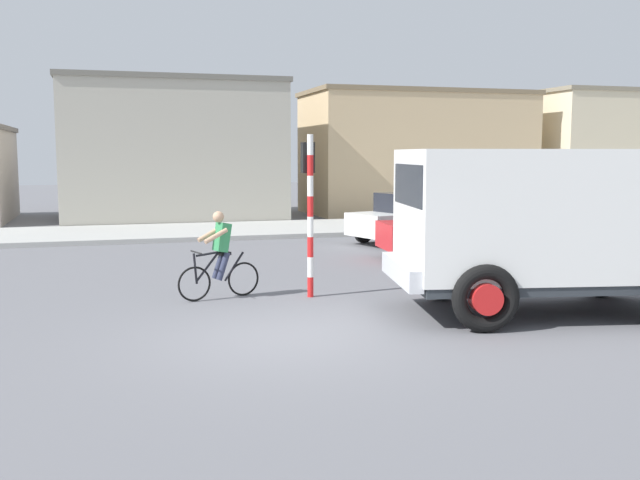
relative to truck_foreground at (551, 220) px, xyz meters
The scene contains 10 objects.
ground_plane 5.21m from the truck_foreground, behind, with size 120.00×120.00×0.00m, color slate.
sidewalk_far 15.71m from the truck_foreground, 108.32° to the left, with size 80.00×5.00×0.16m, color #ADADA8.
truck_foreground is the anchor object (origin of this frame).
cyclist 6.22m from the truck_foreground, 151.24° to the left, with size 1.67×0.64×1.72m.
traffic_light_pole 4.57m from the truck_foreground, 143.69° to the left, with size 0.24×0.43×3.20m.
car_red_near 6.83m from the truck_foreground, 77.46° to the left, with size 4.15×2.19×1.60m.
car_white_mid 10.42m from the truck_foreground, 79.88° to the left, with size 4.32×2.79×1.60m.
building_mid_block 21.93m from the truck_foreground, 102.58° to the left, with size 9.05×8.14×5.87m.
building_corner_right 22.65m from the truck_foreground, 72.11° to the left, with size 10.68×5.31×5.78m.
building_set_back 28.53m from the truck_foreground, 48.90° to the left, with size 10.97×6.33×5.99m.
Camera 1 is at (-2.58, -10.59, 2.82)m, focal length 40.77 mm.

